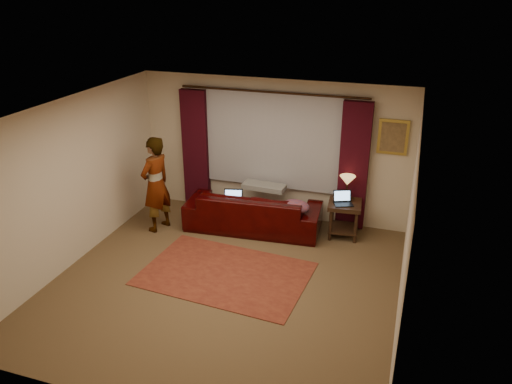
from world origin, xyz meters
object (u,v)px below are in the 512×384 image
at_px(laptop_table, 344,199).
at_px(end_table, 344,219).
at_px(sofa, 253,204).
at_px(tiffany_lamp, 347,188).
at_px(person, 156,184).
at_px(laptop_sofa, 233,198).

bearing_deg(laptop_table, end_table, 57.02).
relative_size(sofa, tiffany_lamp, 5.52).
height_order(end_table, person, person).
height_order(sofa, tiffany_lamp, tiffany_lamp).
relative_size(tiffany_lamp, laptop_table, 1.30).
bearing_deg(tiffany_lamp, sofa, -167.30).
distance_m(laptop_sofa, end_table, 1.98).
distance_m(laptop_sofa, tiffany_lamp, 2.01).
bearing_deg(sofa, laptop_table, 179.94).
xyz_separation_m(tiffany_lamp, person, (-3.21, -0.90, 0.01)).
relative_size(sofa, laptop_sofa, 6.67).
bearing_deg(tiffany_lamp, end_table, -87.31).
relative_size(sofa, laptop_table, 7.19).
height_order(sofa, end_table, sofa).
relative_size(end_table, laptop_table, 1.92).
height_order(end_table, tiffany_lamp, tiffany_lamp).
relative_size(laptop_sofa, tiffany_lamp, 0.83).
height_order(laptop_sofa, laptop_table, laptop_table).
distance_m(sofa, tiffany_lamp, 1.67).
bearing_deg(laptop_sofa, end_table, -3.54).
height_order(laptop_sofa, end_table, laptop_sofa).
xyz_separation_m(laptop_sofa, laptop_table, (1.91, 0.27, 0.15)).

